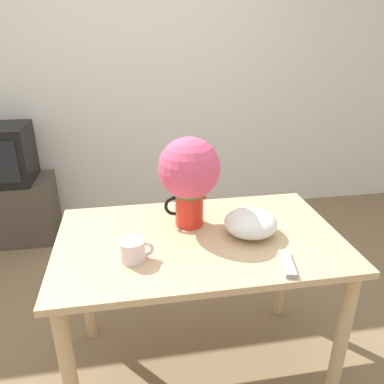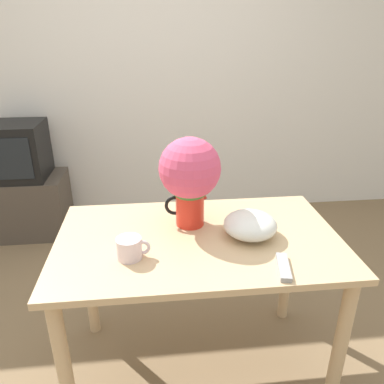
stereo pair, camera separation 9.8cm
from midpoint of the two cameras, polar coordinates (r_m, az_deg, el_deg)
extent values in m
plane|color=#7F6647|center=(2.23, -5.90, -24.05)|extent=(12.00, 12.00, 0.00)
cube|color=silver|center=(3.36, -9.36, 17.53)|extent=(8.00, 0.05, 2.60)
cube|color=tan|center=(1.69, -0.53, -7.28)|extent=(1.26, 0.76, 0.03)
cylinder|color=tan|center=(1.72, -19.77, -25.56)|extent=(0.06, 0.06, 0.76)
cylinder|color=tan|center=(1.87, 20.21, -20.84)|extent=(0.06, 0.06, 0.76)
cylinder|color=tan|center=(2.19, -17.25, -12.84)|extent=(0.06, 0.06, 0.76)
cylinder|color=tan|center=(2.31, 12.55, -10.21)|extent=(0.06, 0.06, 0.76)
cylinder|color=red|center=(1.75, -2.02, -2.26)|extent=(0.13, 0.13, 0.18)
cone|color=red|center=(1.73, -0.20, -0.20)|extent=(0.05, 0.05, 0.05)
torus|color=black|center=(1.74, -4.31, -2.15)|extent=(0.10, 0.02, 0.10)
sphere|color=#3D7033|center=(1.69, -2.09, 2.05)|extent=(0.21, 0.21, 0.21)
sphere|color=#DB4C70|center=(1.67, -2.12, 3.62)|extent=(0.28, 0.28, 0.28)
cylinder|color=silver|center=(1.53, -10.91, -8.75)|extent=(0.10, 0.10, 0.09)
torus|color=silver|center=(1.53, -8.87, -8.62)|extent=(0.06, 0.01, 0.06)
ellipsoid|color=silver|center=(1.69, 7.26, -4.74)|extent=(0.24, 0.24, 0.11)
cube|color=#999999|center=(1.53, 12.52, -10.65)|extent=(0.08, 0.18, 0.02)
cube|color=#4C4238|center=(3.47, -26.31, -2.46)|extent=(0.66, 0.44, 0.52)
cube|color=black|center=(3.31, -27.81, 5.09)|extent=(0.44, 0.42, 0.45)
camera|label=1|loc=(0.05, -91.64, -0.72)|focal=35.00mm
camera|label=2|loc=(0.05, 88.36, 0.72)|focal=35.00mm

